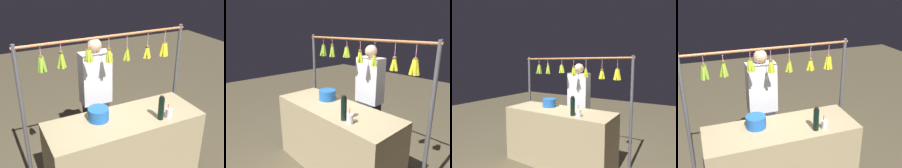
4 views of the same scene
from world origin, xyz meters
The scene contains 6 objects.
market_counter centered at (0.00, 0.00, 0.46)m, with size 1.79×0.65×0.91m, color tan.
display_rack centered at (-0.01, -0.44, 1.29)m, with size 2.12×0.13×1.79m.
water_bottle centered at (-0.35, 0.18, 1.05)m, with size 0.07×0.07×0.28m.
blue_bucket centered at (0.28, -0.10, 0.98)m, with size 0.23×0.23×0.14m, color blue.
drink_cup centered at (-0.46, 0.19, 0.97)m, with size 0.07×0.07×0.17m.
vendor_person centered at (0.04, -0.74, 0.82)m, with size 0.39×0.21×1.66m.
Camera 1 is at (1.31, 2.36, 2.56)m, focal length 44.93 mm.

